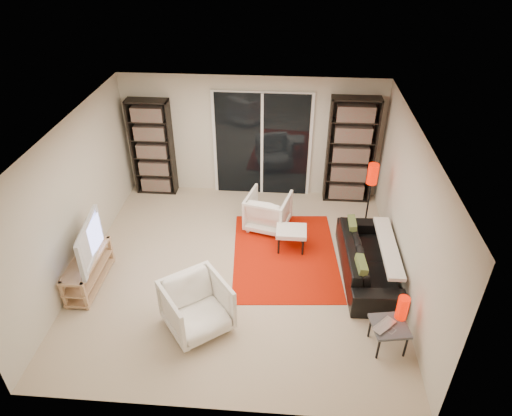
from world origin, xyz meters
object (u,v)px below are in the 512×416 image
object	(u,v)px
side_table	(389,328)
armchair_back	(268,211)
floor_lamp	(372,181)
bookshelf_left	(152,148)
armchair_front	(197,307)
bookshelf_right	(351,151)
tv_stand	(89,270)
ottoman	(291,232)
sofa	(368,259)

from	to	relation	value
side_table	armchair_back	bearing A→B (deg)	123.24
floor_lamp	bookshelf_left	bearing A→B (deg)	165.32
bookshelf_left	armchair_front	bearing A→B (deg)	-67.11
armchair_back	side_table	xyz separation A→B (m)	(1.73, -2.63, 0.01)
bookshelf_left	bookshelf_right	xyz separation A→B (m)	(3.85, -0.00, 0.07)
armchair_front	side_table	xyz separation A→B (m)	(2.56, -0.15, -0.02)
tv_stand	side_table	size ratio (longest dim) A/B	2.23
armchair_front	bookshelf_right	bearing A→B (deg)	19.81
bookshelf_right	armchair_front	bearing A→B (deg)	-123.09
ottoman	tv_stand	bearing A→B (deg)	-159.98
bookshelf_right	side_table	bearing A→B (deg)	-86.62
bookshelf_left	floor_lamp	bearing A→B (deg)	-14.68
bookshelf_right	tv_stand	xyz separation A→B (m)	(-4.16, -2.85, -0.79)
armchair_front	armchair_back	bearing A→B (deg)	34.37
bookshelf_right	armchair_front	distance (m)	4.33
tv_stand	floor_lamp	xyz separation A→B (m)	(4.42, 1.78, 0.75)
tv_stand	armchair_back	size ratio (longest dim) A/B	1.55
armchair_back	armchair_front	world-z (taller)	armchair_front
bookshelf_left	armchair_front	distance (m)	3.94
sofa	ottoman	bearing A→B (deg)	63.23
bookshelf_right	floor_lamp	distance (m)	1.10
floor_lamp	side_table	bearing A→B (deg)	-90.71
armchair_front	ottoman	distance (m)	2.24
bookshelf_left	floor_lamp	size ratio (longest dim) A/B	1.45
tv_stand	sofa	size ratio (longest dim) A/B	0.59
armchair_front	sofa	bearing A→B (deg)	-9.42
tv_stand	side_table	bearing A→B (deg)	-11.42
bookshelf_left	armchair_back	world-z (taller)	bookshelf_left
bookshelf_left	ottoman	bearing A→B (deg)	-31.93
ottoman	floor_lamp	size ratio (longest dim) A/B	0.38
sofa	ottoman	world-z (taller)	sofa
tv_stand	sofa	distance (m)	4.34
bookshelf_right	armchair_front	world-z (taller)	bookshelf_right
bookshelf_right	ottoman	world-z (taller)	bookshelf_right
bookshelf_left	sofa	world-z (taller)	bookshelf_left
bookshelf_right	tv_stand	bearing A→B (deg)	-145.57
bookshelf_left	sofa	xyz separation A→B (m)	(3.99, -2.29, -0.69)
armchair_front	floor_lamp	bearing A→B (deg)	7.00
bookshelf_left	side_table	size ratio (longest dim) A/B	3.75
sofa	floor_lamp	size ratio (longest dim) A/B	1.48
armchair_back	ottoman	world-z (taller)	armchair_back
side_table	floor_lamp	world-z (taller)	floor_lamp
armchair_back	floor_lamp	size ratio (longest dim) A/B	0.56
sofa	bookshelf_right	bearing A→B (deg)	1.36
bookshelf_left	bookshelf_right	size ratio (longest dim) A/B	0.93
sofa	side_table	size ratio (longest dim) A/B	3.81
armchair_front	tv_stand	bearing A→B (deg)	121.04
sofa	armchair_back	size ratio (longest dim) A/B	2.65
bookshelf_right	armchair_back	size ratio (longest dim) A/B	2.81
armchair_back	ottoman	size ratio (longest dim) A/B	1.46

